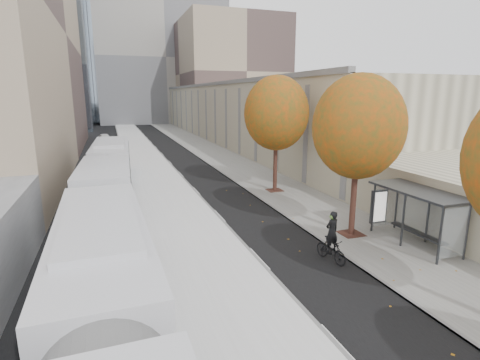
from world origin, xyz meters
name	(u,v)px	position (x,y,z in m)	size (l,w,h in m)	color
bus_platform	(148,165)	(-3.88, 35.00, 0.07)	(4.25, 150.00, 0.15)	silver
sidewalk	(227,161)	(4.12, 35.00, 0.04)	(4.75, 150.00, 0.08)	slate
building_tan	(240,110)	(15.50, 64.00, 4.00)	(18.00, 92.00, 8.00)	gray
building_far_block	(161,60)	(6.00, 96.00, 15.00)	(30.00, 18.00, 30.00)	gray
bus_shelter	(422,199)	(5.69, 10.96, 2.19)	(1.90, 4.40, 2.53)	#383A3F
tree_c	(358,127)	(3.60, 13.00, 5.25)	(4.20, 4.20, 7.28)	black
tree_d	(276,113)	(3.60, 22.00, 5.47)	(4.40, 4.40, 7.60)	black
bus_near	(106,346)	(-7.57, 5.82, 1.63)	(3.00, 17.98, 2.99)	silver
bus_far	(110,171)	(-7.35, 24.99, 1.66)	(3.46, 18.32, 3.04)	silver
cyclist	(331,243)	(1.04, 10.80, 0.80)	(0.79, 1.74, 2.15)	black
distant_car	(105,138)	(-7.89, 55.09, 0.65)	(1.55, 3.84, 1.31)	silver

